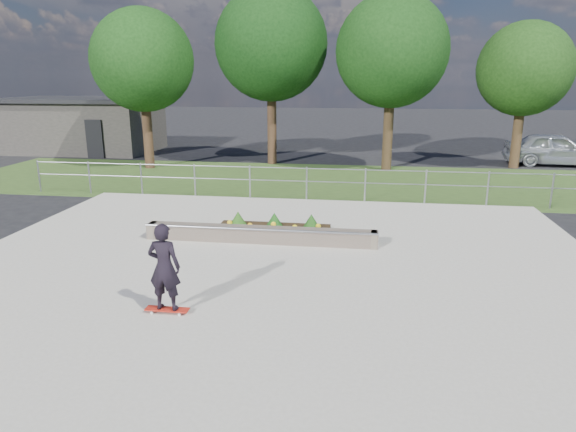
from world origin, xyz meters
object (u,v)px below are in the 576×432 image
object	(u,v)px
grind_ledge	(260,235)
skateboarder	(164,267)
parked_car	(555,149)
planter_bed	(273,230)

from	to	relation	value
grind_ledge	skateboarder	bearing A→B (deg)	-101.78
grind_ledge	parked_car	xyz separation A→B (m)	(11.80, 13.87, 0.52)
skateboarder	planter_bed	bearing A→B (deg)	76.49
planter_bed	parked_car	world-z (taller)	parked_car
planter_bed	skateboarder	world-z (taller)	skateboarder
planter_bed	parked_car	xyz separation A→B (m)	(11.54, 13.36, 0.54)
grind_ledge	planter_bed	bearing A→B (deg)	63.10
planter_bed	skateboarder	size ratio (longest dim) A/B	1.77
grind_ledge	planter_bed	distance (m)	0.57
planter_bed	parked_car	distance (m)	17.67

